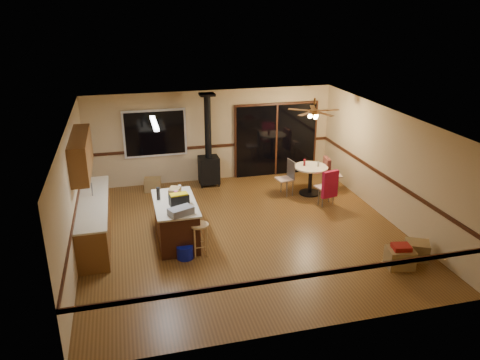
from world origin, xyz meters
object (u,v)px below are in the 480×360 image
object	(u,v)px
dining_table	(310,175)
chair_near	(329,184)
kitchen_island	(176,221)
box_corner_a	(400,258)
bar_stool	(200,239)
blue_bucket	(185,252)
wood_stove	(209,160)
chair_left	(288,174)
box_corner_b	(417,250)
toolbox_grey	(181,211)
box_under_window	(153,185)
chair_right	(327,170)
toolbox_black	(179,200)

from	to	relation	value
dining_table	chair_near	bearing A→B (deg)	-80.82
kitchen_island	box_corner_a	world-z (taller)	kitchen_island
bar_stool	blue_bucket	world-z (taller)	bar_stool
wood_stove	chair_left	distance (m)	2.26
chair_near	box_corner_b	bearing A→B (deg)	-77.29
kitchen_island	toolbox_grey	xyz separation A→B (m)	(0.04, -0.65, 0.52)
blue_bucket	box_under_window	distance (m)	3.83
blue_bucket	box_corner_b	xyz separation A→B (m)	(4.53, -1.17, 0.04)
toolbox_grey	chair_left	world-z (taller)	toolbox_grey
wood_stove	blue_bucket	bearing A→B (deg)	-107.71
toolbox_grey	chair_near	bearing A→B (deg)	21.18
wood_stove	blue_bucket	distance (m)	4.09
chair_right	chair_near	bearing A→B (deg)	-111.55
wood_stove	toolbox_grey	size ratio (longest dim) A/B	5.21
wood_stove	box_corner_b	world-z (taller)	wood_stove
blue_bucket	chair_left	size ratio (longest dim) A/B	0.65
blue_bucket	box_corner_a	distance (m)	4.25
wood_stove	dining_table	size ratio (longest dim) A/B	2.80
chair_near	chair_right	bearing A→B (deg)	68.45
chair_left	chair_near	bearing A→B (deg)	-53.42
box_corner_b	chair_left	bearing A→B (deg)	109.75
kitchen_island	blue_bucket	distance (m)	0.87
chair_near	bar_stool	bearing A→B (deg)	-155.76
bar_stool	chair_left	xyz separation A→B (m)	(2.83, 2.60, 0.24)
toolbox_grey	box_corner_a	bearing A→B (deg)	-20.58
toolbox_black	chair_near	xyz separation A→B (m)	(3.88, 1.02, -0.41)
toolbox_black	chair_left	bearing A→B (deg)	32.61
chair_right	box_corner_b	size ratio (longest dim) A/B	1.54
box_corner_b	dining_table	bearing A→B (deg)	101.88
chair_near	blue_bucket	bearing A→B (deg)	-156.67
kitchen_island	chair_right	distance (m)	4.71
wood_stove	chair_left	size ratio (longest dim) A/B	4.89
kitchen_island	dining_table	size ratio (longest dim) A/B	1.86
dining_table	box_corner_b	world-z (taller)	dining_table
box_corner_a	bar_stool	bearing A→B (deg)	158.87
box_corner_a	wood_stove	bearing A→B (deg)	118.20
blue_bucket	kitchen_island	bearing A→B (deg)	94.84
toolbox_black	chair_right	distance (m)	4.71
toolbox_black	toolbox_grey	bearing A→B (deg)	-93.53
bar_stool	chair_near	size ratio (longest dim) A/B	0.98
wood_stove	chair_right	world-z (taller)	wood_stove
bar_stool	box_under_window	bearing A→B (deg)	100.17
box_under_window	wood_stove	bearing A→B (deg)	1.44
wood_stove	bar_stool	xyz separation A→B (m)	(-0.91, -3.79, -0.39)
chair_near	box_corner_b	size ratio (longest dim) A/B	1.54
blue_bucket	box_corner_a	size ratio (longest dim) A/B	0.66
chair_right	dining_table	bearing A→B (deg)	-171.54
chair_near	chair_right	xyz separation A→B (m)	(0.38, 0.96, 0.00)
box_under_window	box_corner_a	bearing A→B (deg)	-49.78
bar_stool	toolbox_grey	bearing A→B (deg)	165.53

